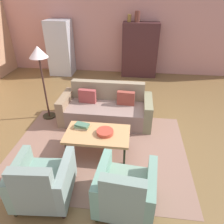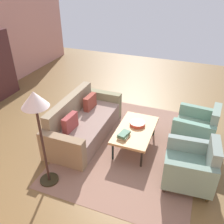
% 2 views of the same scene
% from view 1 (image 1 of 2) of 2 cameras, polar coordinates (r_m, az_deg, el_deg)
% --- Properties ---
extents(ground_plane, '(10.79, 10.79, 0.00)m').
position_cam_1_polar(ground_plane, '(4.60, 2.06, -5.93)').
color(ground_plane, brown).
extents(wall_back, '(8.99, 0.12, 2.80)m').
position_cam_1_polar(wall_back, '(7.78, 5.02, 20.72)').
color(wall_back, tan).
rests_on(wall_back, ground).
extents(area_rug, '(3.40, 2.60, 0.01)m').
position_cam_1_polar(area_rug, '(4.21, -3.70, -10.08)').
color(area_rug, '#886252').
rests_on(area_rug, ground).
extents(couch, '(2.10, 0.91, 0.86)m').
position_cam_1_polar(couch, '(4.96, -1.53, 1.00)').
color(couch, '#856B61').
rests_on(couch, ground).
extents(coffee_table, '(1.20, 0.70, 0.44)m').
position_cam_1_polar(coffee_table, '(3.92, -4.02, -6.20)').
color(coffee_table, black).
rests_on(coffee_table, ground).
extents(armchair_left, '(0.86, 0.86, 0.88)m').
position_cam_1_polar(armchair_left, '(3.31, -18.58, -18.10)').
color(armchair_left, '#30231C').
rests_on(armchair_left, ground).
extents(armchair_right, '(0.87, 0.87, 0.88)m').
position_cam_1_polar(armchair_right, '(3.07, 3.56, -21.00)').
color(armchair_right, '#2A2817').
rests_on(armchair_right, ground).
extents(fruit_bowl, '(0.31, 0.31, 0.07)m').
position_cam_1_polar(fruit_bowl, '(3.86, -1.93, -5.51)').
color(fruit_bowl, '#B23C2B').
rests_on(fruit_bowl, coffee_table).
extents(book_stack, '(0.29, 0.20, 0.09)m').
position_cam_1_polar(book_stack, '(4.05, -8.21, -3.79)').
color(book_stack, beige).
rests_on(book_stack, coffee_table).
extents(cabinet, '(1.20, 0.51, 1.80)m').
position_cam_1_polar(cabinet, '(7.54, 7.59, 16.37)').
color(cabinet, '#412021').
rests_on(cabinet, ground).
extents(vase_tall, '(0.12, 0.12, 0.23)m').
position_cam_1_polar(vase_tall, '(7.36, 4.77, 24.21)').
color(vase_tall, olive).
rests_on(vase_tall, cabinet).
extents(vase_round, '(0.16, 0.16, 0.33)m').
position_cam_1_polar(vase_round, '(7.35, 6.93, 24.50)').
color(vase_round, brown).
rests_on(vase_round, cabinet).
extents(refrigerator, '(0.80, 0.73, 1.85)m').
position_cam_1_polar(refrigerator, '(7.91, -13.87, 16.63)').
color(refrigerator, '#B7BABF').
rests_on(refrigerator, ground).
extents(floor_lamp, '(0.40, 0.40, 1.72)m').
position_cam_1_polar(floor_lamp, '(4.85, -19.30, 13.49)').
color(floor_lamp, black).
rests_on(floor_lamp, ground).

